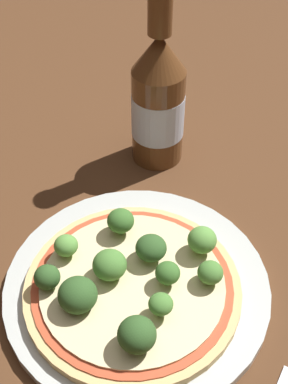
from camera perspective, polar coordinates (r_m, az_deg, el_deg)
ground_plane at (r=0.55m, az=-0.62°, el=-7.89°), size 3.00×3.00×0.00m
plate at (r=0.53m, az=-0.76°, el=-10.08°), size 0.26×0.26×0.01m
pizza at (r=0.51m, az=-1.23°, el=-10.15°), size 0.21×0.21×0.01m
broccoli_floret_0 at (r=0.47m, az=1.80°, el=-11.90°), size 0.02×0.02×0.02m
broccoli_floret_1 at (r=0.49m, az=2.54°, el=-8.65°), size 0.02×0.02×0.03m
broccoli_floret_2 at (r=0.46m, az=-0.77°, el=-14.97°), size 0.03×0.03×0.03m
broccoli_floret_3 at (r=0.50m, az=7.09°, el=-8.54°), size 0.02×0.02×0.02m
broccoli_floret_4 at (r=0.48m, az=-6.93°, el=-10.96°), size 0.04×0.04×0.03m
broccoli_floret_5 at (r=0.53m, az=-2.51°, el=-3.10°), size 0.03×0.03×0.03m
broccoli_floret_6 at (r=0.52m, az=-8.32°, el=-5.69°), size 0.02×0.02×0.02m
broccoli_floret_7 at (r=0.52m, az=6.22°, el=-5.12°), size 0.03×0.03×0.03m
broccoli_floret_8 at (r=0.50m, az=-3.59°, el=-7.83°), size 0.03×0.03×0.03m
broccoli_floret_9 at (r=0.51m, az=0.42°, el=-6.32°), size 0.03×0.03×0.03m
broccoli_floret_10 at (r=0.50m, az=-10.30°, el=-8.94°), size 0.02×0.02×0.02m
beer_bottle at (r=0.62m, az=1.52°, el=9.84°), size 0.06×0.06×0.23m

